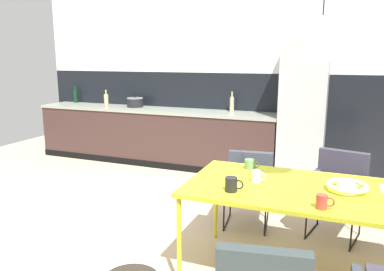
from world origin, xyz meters
The scene contains 18 objects.
ground_plane centered at (0.00, 0.00, 0.00)m, with size 9.64×9.64×0.00m, color #C6AB8B.
back_wall_splashback_dark centered at (0.00, 2.85, 0.73)m, with size 7.41×0.12×1.45m, color black.
back_wall_panel_upper centered at (0.00, 2.85, 2.18)m, with size 7.41×0.12×1.45m, color silver.
kitchen_counter centered at (-1.57, 2.49, 0.44)m, with size 4.01×0.63×0.88m.
refrigerator_column centered at (0.74, 2.49, 0.97)m, with size 0.60×0.60×1.94m, color #ADAFB2.
dining_table centered at (1.06, -0.06, 0.70)m, with size 1.81×0.94×0.74m.
armchair_facing_counter centered at (1.25, 0.86, 0.52)m, with size 0.57×0.57×0.81m.
armchair_head_of_table centered at (0.40, 0.80, 0.48)m, with size 0.53×0.52×0.72m.
fruit_bowl centered at (1.29, -0.02, 0.78)m, with size 0.29×0.29×0.06m.
mug_white_ceramic centered at (0.53, -0.32, 0.80)m, with size 0.13×0.09×0.10m.
mug_tall_blue centered at (1.14, -0.41, 0.79)m, with size 0.11×0.07×0.09m.
mug_wide_latte centered at (0.53, 0.27, 0.78)m, with size 0.13×0.09×0.08m.
mug_glass_clear centered at (0.65, -0.06, 0.79)m, with size 0.12×0.07×0.09m.
cooking_pot centered at (-1.94, 2.57, 0.96)m, with size 0.27×0.27×0.18m.
bottle_oil_tall centered at (-3.26, 2.72, 1.01)m, with size 0.06×0.06×0.31m.
bottle_wine_green centered at (-0.31, 2.65, 1.00)m, with size 0.06×0.06×0.30m.
bottle_spice_small centered at (-2.33, 2.32, 1.00)m, with size 0.07×0.07×0.29m.
pendant_lamp_over_table_near centered at (1.06, -0.11, 1.80)m, with size 0.37×0.37×1.20m.
Camera 1 is at (1.20, -2.76, 1.67)m, focal length 34.81 mm.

